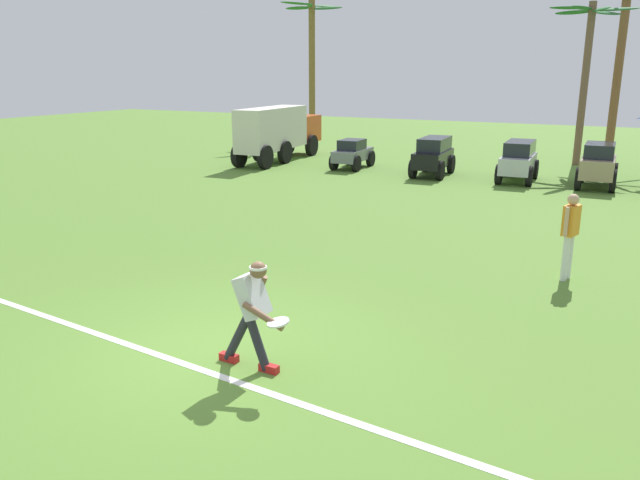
{
  "coord_description": "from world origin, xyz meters",
  "views": [
    {
      "loc": [
        4.86,
        -6.13,
        3.63
      ],
      "look_at": [
        0.21,
        2.75,
        0.9
      ],
      "focal_mm": 35.0,
      "sensor_mm": 36.0,
      "label": 1
    }
  ],
  "objects_px": {
    "parked_car_slot_b": "(433,155)",
    "palm_tree_far_left": "(312,59)",
    "parked_car_slot_c": "(519,160)",
    "box_truck": "(278,131)",
    "teammate_near_sideline": "(570,229)",
    "palm_tree_right_of_centre": "(619,55)",
    "parked_car_slot_d": "(598,164)",
    "parked_car_slot_a": "(353,153)",
    "palm_tree_left_of_centre": "(586,63)",
    "frisbee_thrower": "(252,309)",
    "frisbee_in_flight": "(278,322)"
  },
  "relations": [
    {
      "from": "box_truck",
      "to": "palm_tree_left_of_centre",
      "type": "height_order",
      "value": "palm_tree_left_of_centre"
    },
    {
      "from": "teammate_near_sideline",
      "to": "palm_tree_left_of_centre",
      "type": "bearing_deg",
      "value": 95.4
    },
    {
      "from": "palm_tree_right_of_centre",
      "to": "palm_tree_far_left",
      "type": "bearing_deg",
      "value": 175.71
    },
    {
      "from": "parked_car_slot_a",
      "to": "frisbee_in_flight",
      "type": "bearing_deg",
      "value": -68.14
    },
    {
      "from": "frisbee_thrower",
      "to": "palm_tree_far_left",
      "type": "bearing_deg",
      "value": 116.76
    },
    {
      "from": "frisbee_thrower",
      "to": "parked_car_slot_b",
      "type": "relative_size",
      "value": 0.58
    },
    {
      "from": "parked_car_slot_a",
      "to": "palm_tree_left_of_centre",
      "type": "xyz_separation_m",
      "value": [
        7.5,
        4.91,
        3.35
      ]
    },
    {
      "from": "frisbee_in_flight",
      "to": "box_truck",
      "type": "height_order",
      "value": "box_truck"
    },
    {
      "from": "frisbee_in_flight",
      "to": "parked_car_slot_a",
      "type": "distance_m",
      "value": 17.18
    },
    {
      "from": "palm_tree_left_of_centre",
      "to": "palm_tree_far_left",
      "type": "bearing_deg",
      "value": 166.86
    },
    {
      "from": "parked_car_slot_c",
      "to": "palm_tree_right_of_centre",
      "type": "xyz_separation_m",
      "value": [
        2.35,
        7.05,
        3.5
      ]
    },
    {
      "from": "palm_tree_left_of_centre",
      "to": "box_truck",
      "type": "bearing_deg",
      "value": -157.88
    },
    {
      "from": "teammate_near_sideline",
      "to": "parked_car_slot_b",
      "type": "bearing_deg",
      "value": 119.57
    },
    {
      "from": "frisbee_in_flight",
      "to": "parked_car_slot_d",
      "type": "distance_m",
      "value": 16.06
    },
    {
      "from": "frisbee_thrower",
      "to": "parked_car_slot_c",
      "type": "xyz_separation_m",
      "value": [
        0.28,
        15.67,
        -0.08
      ]
    },
    {
      "from": "frisbee_in_flight",
      "to": "teammate_near_sideline",
      "type": "relative_size",
      "value": 0.24
    },
    {
      "from": "parked_car_slot_a",
      "to": "palm_tree_far_left",
      "type": "height_order",
      "value": "palm_tree_far_left"
    },
    {
      "from": "frisbee_in_flight",
      "to": "teammate_near_sideline",
      "type": "height_order",
      "value": "teammate_near_sideline"
    },
    {
      "from": "frisbee_in_flight",
      "to": "parked_car_slot_a",
      "type": "xyz_separation_m",
      "value": [
        -6.4,
        15.95,
        -0.23
      ]
    },
    {
      "from": "parked_car_slot_c",
      "to": "box_truck",
      "type": "relative_size",
      "value": 0.41
    },
    {
      "from": "frisbee_thrower",
      "to": "palm_tree_far_left",
      "type": "xyz_separation_m",
      "value": [
        -12.02,
        23.82,
        3.42
      ]
    },
    {
      "from": "frisbee_in_flight",
      "to": "parked_car_slot_c",
      "type": "bearing_deg",
      "value": 90.81
    },
    {
      "from": "palm_tree_left_of_centre",
      "to": "palm_tree_right_of_centre",
      "type": "xyz_separation_m",
      "value": [
        1.02,
        2.08,
        0.3
      ]
    },
    {
      "from": "frisbee_thrower",
      "to": "palm_tree_left_of_centre",
      "type": "bearing_deg",
      "value": 85.54
    },
    {
      "from": "frisbee_thrower",
      "to": "teammate_near_sideline",
      "type": "distance_m",
      "value": 6.29
    },
    {
      "from": "teammate_near_sideline",
      "to": "palm_tree_left_of_centre",
      "type": "height_order",
      "value": "palm_tree_left_of_centre"
    },
    {
      "from": "parked_car_slot_d",
      "to": "parked_car_slot_a",
      "type": "bearing_deg",
      "value": 179.71
    },
    {
      "from": "box_truck",
      "to": "palm_tree_left_of_centre",
      "type": "relative_size",
      "value": 0.98
    },
    {
      "from": "palm_tree_left_of_centre",
      "to": "frisbee_in_flight",
      "type": "bearing_deg",
      "value": -93.03
    },
    {
      "from": "frisbee_in_flight",
      "to": "parked_car_slot_c",
      "type": "xyz_separation_m",
      "value": [
        -0.23,
        15.89,
        -0.07
      ]
    },
    {
      "from": "frisbee_in_flight",
      "to": "parked_car_slot_b",
      "type": "height_order",
      "value": "parked_car_slot_b"
    },
    {
      "from": "teammate_near_sideline",
      "to": "palm_tree_right_of_centre",
      "type": "bearing_deg",
      "value": 91.38
    },
    {
      "from": "frisbee_in_flight",
      "to": "parked_car_slot_d",
      "type": "relative_size",
      "value": 0.16
    },
    {
      "from": "frisbee_thrower",
      "to": "teammate_near_sideline",
      "type": "xyz_separation_m",
      "value": [
        3.04,
        5.51,
        0.14
      ]
    },
    {
      "from": "parked_car_slot_a",
      "to": "parked_car_slot_b",
      "type": "relative_size",
      "value": 0.91
    },
    {
      "from": "parked_car_slot_d",
      "to": "palm_tree_left_of_centre",
      "type": "height_order",
      "value": "palm_tree_left_of_centre"
    },
    {
      "from": "teammate_near_sideline",
      "to": "box_truck",
      "type": "xyz_separation_m",
      "value": [
        -12.49,
        10.64,
        0.29
      ]
    },
    {
      "from": "teammate_near_sideline",
      "to": "parked_car_slot_b",
      "type": "xyz_separation_m",
      "value": [
        -5.67,
        9.99,
        -0.22
      ]
    },
    {
      "from": "parked_car_slot_c",
      "to": "box_truck",
      "type": "distance_m",
      "value": 9.75
    },
    {
      "from": "parked_car_slot_b",
      "to": "palm_tree_far_left",
      "type": "height_order",
      "value": "palm_tree_far_left"
    },
    {
      "from": "parked_car_slot_d",
      "to": "palm_tree_left_of_centre",
      "type": "distance_m",
      "value": 6.0
    },
    {
      "from": "teammate_near_sideline",
      "to": "box_truck",
      "type": "bearing_deg",
      "value": 139.56
    },
    {
      "from": "parked_car_slot_b",
      "to": "palm_tree_left_of_centre",
      "type": "relative_size",
      "value": 0.4
    },
    {
      "from": "teammate_near_sideline",
      "to": "parked_car_slot_b",
      "type": "relative_size",
      "value": 0.63
    },
    {
      "from": "parked_car_slot_b",
      "to": "box_truck",
      "type": "relative_size",
      "value": 0.41
    },
    {
      "from": "frisbee_in_flight",
      "to": "palm_tree_left_of_centre",
      "type": "xyz_separation_m",
      "value": [
        1.11,
        20.86,
        3.12
      ]
    },
    {
      "from": "frisbee_thrower",
      "to": "palm_tree_left_of_centre",
      "type": "height_order",
      "value": "palm_tree_left_of_centre"
    },
    {
      "from": "frisbee_thrower",
      "to": "parked_car_slot_a",
      "type": "bearing_deg",
      "value": 110.54
    },
    {
      "from": "teammate_near_sideline",
      "to": "parked_car_slot_c",
      "type": "distance_m",
      "value": 10.54
    },
    {
      "from": "parked_car_slot_b",
      "to": "palm_tree_right_of_centre",
      "type": "relative_size",
      "value": 0.35
    }
  ]
}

